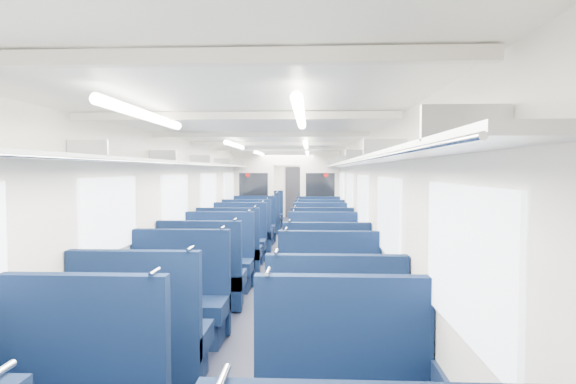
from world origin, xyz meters
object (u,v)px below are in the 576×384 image
(seat_23, at_px, (317,217))
(seat_17, at_px, (319,235))
(seat_8, at_px, (202,281))
(seat_13, at_px, (322,252))
(seat_15, at_px, (321,244))
(seat_21, at_px, (318,221))
(seat_22, at_px, (266,216))
(bulkhead, at_px, (287,194))
(seat_7, at_px, (329,310))
(seat_5, at_px, (335,351))
(seat_11, at_px, (324,266))
(seat_4, at_px, (142,342))
(end_door, at_px, (295,192))
(seat_9, at_px, (326,284))
(seat_19, at_px, (319,230))
(seat_6, at_px, (177,306))
(seat_10, at_px, (218,265))
(seat_18, at_px, (254,228))
(seat_16, at_px, (248,235))
(seat_14, at_px, (239,243))
(seat_20, at_px, (261,221))
(seat_12, at_px, (230,253))

(seat_23, bearing_deg, seat_17, -90.00)
(seat_8, height_order, seat_17, same)
(seat_13, bearing_deg, seat_15, 90.00)
(seat_21, relative_size, seat_22, 1.00)
(bulkhead, bearing_deg, seat_7, -83.66)
(seat_5, xyz_separation_m, seat_17, (0.00, 6.97, 0.00))
(seat_11, bearing_deg, seat_4, -116.05)
(end_door, height_order, seat_21, end_door)
(seat_9, relative_size, seat_23, 1.00)
(seat_7, xyz_separation_m, seat_17, (0.00, 5.82, 0.00))
(seat_21, bearing_deg, seat_19, -90.00)
(seat_7, bearing_deg, seat_13, 90.00)
(seat_15, relative_size, seat_19, 1.00)
(seat_6, bearing_deg, seat_23, 80.59)
(seat_13, bearing_deg, seat_17, 90.00)
(seat_8, relative_size, seat_15, 1.00)
(seat_10, relative_size, seat_18, 1.00)
(seat_17, relative_size, seat_19, 1.00)
(seat_9, xyz_separation_m, seat_16, (-1.66, 4.71, 0.00))
(seat_18, bearing_deg, seat_8, -90.00)
(seat_7, bearing_deg, seat_16, 105.80)
(end_door, bearing_deg, seat_18, -97.02)
(seat_15, bearing_deg, seat_14, -179.89)
(seat_7, relative_size, seat_14, 1.00)
(seat_20, bearing_deg, seat_17, -61.79)
(seat_6, height_order, seat_16, same)
(seat_8, distance_m, seat_21, 7.85)
(seat_17, height_order, seat_21, same)
(seat_8, distance_m, seat_16, 4.59)
(seat_6, distance_m, seat_7, 1.66)
(seat_6, xyz_separation_m, seat_21, (1.66, 8.87, 0.00))
(seat_7, bearing_deg, seat_10, 125.38)
(bulkhead, height_order, seat_6, bulkhead)
(seat_12, bearing_deg, seat_10, -90.00)
(seat_14, bearing_deg, seat_17, 37.87)
(bulkhead, height_order, seat_22, bulkhead)
(seat_13, xyz_separation_m, seat_18, (-1.66, 3.49, 0.00))
(seat_13, distance_m, seat_17, 2.26)
(seat_15, height_order, seat_22, same)
(seat_10, bearing_deg, seat_16, 90.00)
(end_door, distance_m, seat_16, 8.00)
(seat_8, distance_m, seat_20, 7.64)
(bulkhead, xyz_separation_m, seat_23, (0.83, 2.63, -0.85))
(seat_10, xyz_separation_m, seat_11, (1.66, 0.03, 0.00))
(seat_10, bearing_deg, seat_19, 69.83)
(seat_7, relative_size, seat_12, 1.00)
(seat_11, relative_size, seat_21, 1.00)
(seat_13, distance_m, seat_14, 1.92)
(bulkhead, distance_m, seat_23, 2.88)
(seat_21, height_order, seat_23, same)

